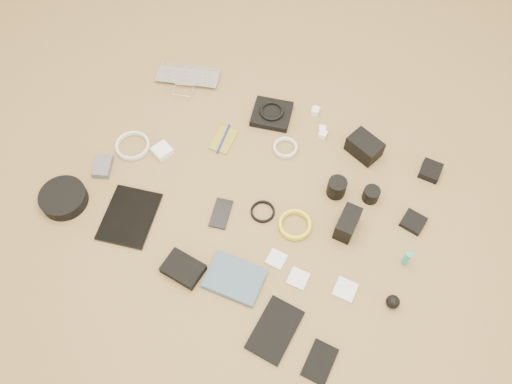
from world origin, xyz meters
The scene contains 33 objects.
laptop centered at (-0.55, 0.40, 0.01)m, with size 0.30×0.21×0.02m, color silver.
headphone_pouch centered at (-0.11, 0.42, 0.02)m, with size 0.17×0.16×0.03m, color black.
headphones centered at (-0.11, 0.42, 0.04)m, with size 0.11×0.11×0.01m, color black.
charger_a centered at (0.06, 0.54, 0.01)m, with size 0.03×0.03×0.03m, color white.
charger_b centered at (0.06, 0.53, 0.02)m, with size 0.03×0.03×0.03m, color white.
charger_c centered at (0.13, 0.45, 0.01)m, with size 0.03×0.03×0.03m, color white.
charger_d centered at (0.14, 0.42, 0.02)m, with size 0.03×0.03×0.03m, color white.
dslr_camera centered at (0.33, 0.43, 0.04)m, with size 0.14×0.10×0.08m, color black.
lens_pouch centered at (0.62, 0.46, 0.02)m, with size 0.08×0.09×0.03m, color black.
notebook_olive centered at (-0.23, 0.20, 0.00)m, with size 0.09×0.14×0.01m, color olive.
pen_blue centered at (-0.23, 0.20, 0.01)m, with size 0.01×0.01×0.16m, color #121E97.
cable_white_a centered at (0.03, 0.29, 0.01)m, with size 0.11×0.11×0.01m, color silver.
lens_a centered at (0.31, 0.19, 0.04)m, with size 0.08×0.08×0.08m, color black.
lens_b centered at (0.44, 0.23, 0.03)m, with size 0.07×0.07×0.06m, color black.
card_reader centered at (0.63, 0.20, 0.01)m, with size 0.09×0.09×0.02m, color black.
power_brick centered at (-0.43, 0.02, 0.02)m, with size 0.07×0.07×0.03m, color white.
cable_white_b centered at (-0.56, -0.02, 0.01)m, with size 0.15×0.15×0.01m, color silver.
cable_black centered at (0.08, -0.03, 0.00)m, with size 0.10×0.10×0.01m, color black.
cable_yellow centered at (0.23, -0.03, 0.01)m, with size 0.13×0.13×0.02m, color yellow.
flash centered at (0.41, 0.06, 0.05)m, with size 0.07×0.13×0.09m, color black.
lens_cleaner centered at (0.66, 0.03, 0.04)m, with size 0.02×0.02×0.08m, color #1AAD9F.
battery_charger centered at (-0.61, -0.16, 0.01)m, with size 0.07×0.11×0.03m, color #57575C.
tablet centered at (-0.38, -0.30, 0.01)m, with size 0.20×0.25×0.01m, color black.
phone centered at (-0.06, -0.12, 0.01)m, with size 0.07×0.13×0.01m, color black.
filter_case_left centered at (0.23, -0.19, 0.00)m, with size 0.07×0.07×0.01m, color silver.
filter_case_mid centered at (0.33, -0.22, 0.00)m, with size 0.07×0.07×0.01m, color silver.
filter_case_right centered at (0.50, -0.18, 0.01)m, with size 0.08×0.08×0.01m, color silver.
air_blower centered at (0.67, -0.15, 0.03)m, with size 0.05×0.05×0.05m, color black.
headphone_case centered at (-0.65, -0.37, 0.03)m, with size 0.19×0.19×0.05m, color black.
drive_case centered at (-0.06, -0.39, 0.02)m, with size 0.15×0.10×0.04m, color black.
paperback centered at (0.13, -0.41, 0.01)m, with size 0.16×0.21×0.02m, color #3D5267.
notebook_black_a centered at (0.34, -0.43, 0.01)m, with size 0.13×0.21×0.02m, color black.
notebook_black_b centered at (0.53, -0.46, 0.01)m, with size 0.09×0.14×0.01m, color black.
Camera 1 is at (0.50, -0.87, 1.78)m, focal length 35.00 mm.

